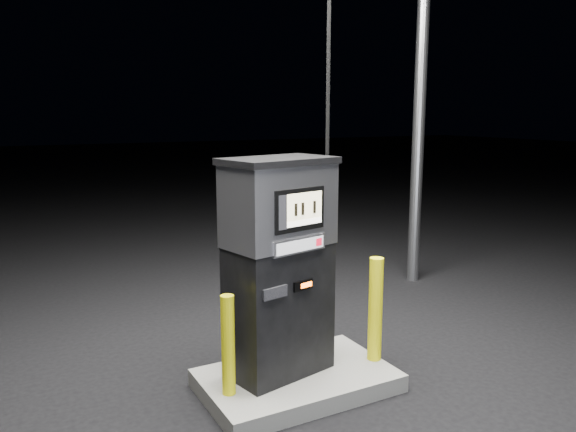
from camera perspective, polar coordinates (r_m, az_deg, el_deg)
name	(u,v)px	position (r m, az deg, el deg)	size (l,w,h in m)	color
ground	(297,389)	(5.03, 0.91, -17.13)	(80.00, 80.00, 0.00)	black
pump_island	(297,380)	(5.00, 0.91, -16.37)	(1.60, 1.00, 0.15)	slate
fuel_dispenser	(279,265)	(4.66, -0.89, -5.00)	(1.05, 0.72, 3.79)	black
bollard_left	(228,345)	(4.49, -6.11, -12.91)	(0.11, 0.11, 0.81)	yellow
bollard_right	(375,309)	(5.08, 8.87, -9.34)	(0.12, 0.12, 0.94)	yellow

